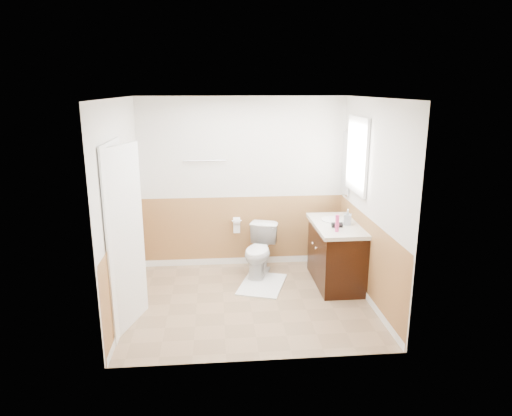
{
  "coord_description": "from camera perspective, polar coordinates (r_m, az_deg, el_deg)",
  "views": [
    {
      "loc": [
        -0.4,
        -5.26,
        2.61
      ],
      "look_at": [
        0.1,
        0.25,
        1.15
      ],
      "focal_mm": 32.07,
      "sensor_mm": 36.0,
      "label": 1
    }
  ],
  "objects": [
    {
      "name": "bath_mat",
      "position": [
        6.32,
        0.77,
        -9.51
      ],
      "size": [
        0.78,
        0.93,
        0.02
      ],
      "primitive_type": "cube",
      "rotation": [
        0.0,
        0.0,
        -0.33
      ],
      "color": "white",
      "rests_on": "floor"
    },
    {
      "name": "wainscot_front",
      "position": [
        4.52,
        0.5,
        -13.07
      ],
      "size": [
        3.0,
        0.0,
        3.0
      ],
      "primitive_type": "plane",
      "rotation": [
        -1.57,
        0.0,
        0.0
      ],
      "color": "#A47441",
      "rests_on": "floor"
    },
    {
      "name": "window_frame",
      "position": [
        6.2,
        12.5,
        6.46
      ],
      "size": [
        0.04,
        0.8,
        1.0
      ],
      "primitive_type": "cube",
      "color": "white",
      "rests_on": "wall_right"
    },
    {
      "name": "tp_roll",
      "position": [
        6.77,
        -2.43,
        -1.61
      ],
      "size": [
        0.1,
        0.11,
        0.11
      ],
      "primitive_type": "cylinder",
      "rotation": [
        0.0,
        1.57,
        0.0
      ],
      "color": "white",
      "rests_on": "tp_holder_bar"
    },
    {
      "name": "vanity_knob_right",
      "position": [
        6.32,
        7.12,
        -4.36
      ],
      "size": [
        0.03,
        0.03,
        0.03
      ],
      "primitive_type": "sphere",
      "color": "silver",
      "rests_on": "vanity_cabinet"
    },
    {
      "name": "toilet",
      "position": [
        6.53,
        0.44,
        -5.39
      ],
      "size": [
        0.61,
        0.8,
        0.72
      ],
      "primitive_type": "imported",
      "rotation": [
        0.0,
        0.0,
        -0.33
      ],
      "color": "white",
      "rests_on": "floor"
    },
    {
      "name": "door_knob",
      "position": [
        5.49,
        -14.82,
        -3.35
      ],
      "size": [
        0.06,
        0.06,
        0.06
      ],
      "primitive_type": "sphere",
      "color": "silver",
      "rests_on": "door"
    },
    {
      "name": "towel_bar",
      "position": [
        6.59,
        -6.46,
        5.87
      ],
      "size": [
        0.62,
        0.02,
        0.02
      ],
      "primitive_type": "cylinder",
      "rotation": [
        0.0,
        1.57,
        0.0
      ],
      "color": "silver",
      "rests_on": "wall_back"
    },
    {
      "name": "wainscot_right",
      "position": [
        5.98,
        13.68,
        -6.34
      ],
      "size": [
        0.0,
        2.6,
        2.6
      ],
      "primitive_type": "plane",
      "rotation": [
        1.57,
        0.0,
        -1.57
      ],
      "color": "#A47441",
      "rests_on": "floor"
    },
    {
      "name": "faucet",
      "position": [
        6.38,
        11.35,
        -0.89
      ],
      "size": [
        0.02,
        0.02,
        0.14
      ],
      "primitive_type": "cylinder",
      "color": "#B8B7BE",
      "rests_on": "countertop"
    },
    {
      "name": "sink_basin",
      "position": [
        6.34,
        9.76,
        -1.46
      ],
      "size": [
        0.36,
        0.36,
        0.02
      ],
      "primitive_type": "cylinder",
      "color": "white",
      "rests_on": "countertop"
    },
    {
      "name": "countertop",
      "position": [
        6.21,
        10.01,
        -2.16
      ],
      "size": [
        0.6,
        1.15,
        0.05
      ],
      "primitive_type": "cube",
      "color": "silver",
      "rests_on": "vanity_cabinet"
    },
    {
      "name": "tp_holder_bar",
      "position": [
        6.77,
        -2.43,
        -1.61
      ],
      "size": [
        0.14,
        0.02,
        0.02
      ],
      "primitive_type": "cylinder",
      "rotation": [
        0.0,
        1.57,
        0.0
      ],
      "color": "silver",
      "rests_on": "wall_back"
    },
    {
      "name": "door",
      "position": [
        5.17,
        -16.11,
        -3.75
      ],
      "size": [
        0.29,
        0.78,
        2.04
      ],
      "primitive_type": "cube",
      "rotation": [
        0.0,
        0.0,
        -0.31
      ],
      "color": "white",
      "rests_on": "wall_left"
    },
    {
      "name": "floor",
      "position": [
        5.89,
        -0.77,
        -11.54
      ],
      "size": [
        3.0,
        3.0,
        0.0
      ],
      "primitive_type": "plane",
      "color": "#8C7051",
      "rests_on": "ground"
    },
    {
      "name": "door_frame",
      "position": [
        5.18,
        -16.94,
        -3.66
      ],
      "size": [
        0.02,
        0.92,
        2.1
      ],
      "primitive_type": "cube",
      "color": "white",
      "rests_on": "wall_left"
    },
    {
      "name": "wall_left",
      "position": [
        5.55,
        -16.45,
        -0.04
      ],
      "size": [
        0.0,
        3.0,
        3.0
      ],
      "primitive_type": "plane",
      "rotation": [
        1.57,
        0.0,
        1.57
      ],
      "color": "silver",
      "rests_on": "floor"
    },
    {
      "name": "window_glass",
      "position": [
        6.21,
        12.64,
        6.46
      ],
      "size": [
        0.01,
        0.7,
        0.9
      ],
      "primitive_type": "cube",
      "color": "white",
      "rests_on": "wall_right"
    },
    {
      "name": "soap_dispenser",
      "position": [
        6.16,
        11.37,
        -1.11
      ],
      "size": [
        0.12,
        0.12,
        0.21
      ],
      "primitive_type": "imported",
      "rotation": [
        0.0,
        0.0,
        -0.34
      ],
      "color": "#949DA7",
      "rests_on": "countertop"
    },
    {
      "name": "hair_dryer_handle",
      "position": [
        6.07,
        9.68,
        -2.24
      ],
      "size": [
        0.03,
        0.03,
        0.07
      ],
      "primitive_type": "cylinder",
      "color": "black",
      "rests_on": "countertop"
    },
    {
      "name": "ceiling",
      "position": [
        5.28,
        -0.86,
        13.58
      ],
      "size": [
        3.0,
        3.0,
        0.0
      ],
      "primitive_type": "plane",
      "rotation": [
        3.14,
        0.0,
        0.0
      ],
      "color": "white",
      "rests_on": "floor"
    },
    {
      "name": "wall_front",
      "position": [
        4.21,
        0.54,
        -4.09
      ],
      "size": [
        3.0,
        0.0,
        3.0
      ],
      "primitive_type": "plane",
      "rotation": [
        -1.57,
        0.0,
        0.0
      ],
      "color": "silver",
      "rests_on": "floor"
    },
    {
      "name": "mirror_panel",
      "position": [
        6.72,
        11.16,
        5.42
      ],
      "size": [
        0.02,
        0.35,
        0.9
      ],
      "primitive_type": "cube",
      "color": "silver",
      "rests_on": "wall_right"
    },
    {
      "name": "wall_back",
      "position": [
        6.71,
        -1.66,
        3.09
      ],
      "size": [
        3.0,
        0.0,
        3.0
      ],
      "primitive_type": "plane",
      "rotation": [
        1.57,
        0.0,
        0.0
      ],
      "color": "silver",
      "rests_on": "floor"
    },
    {
      "name": "vanity_knob_left",
      "position": [
        6.14,
        7.51,
        -4.97
      ],
      "size": [
        0.03,
        0.03,
        0.03
      ],
      "primitive_type": "sphere",
      "color": "silver",
      "rests_on": "vanity_cabinet"
    },
    {
      "name": "lotion_bottle",
      "position": [
        5.83,
        10.08,
        -1.9
      ],
      "size": [
        0.05,
        0.05,
        0.22
      ],
      "primitive_type": "cylinder",
      "color": "#D33678",
      "rests_on": "countertop"
    },
    {
      "name": "wainscot_back",
      "position": [
        6.89,
        -1.61,
        -3.05
      ],
      "size": [
        3.0,
        0.0,
        3.0
      ],
      "primitive_type": "plane",
      "rotation": [
        1.57,
        0.0,
        0.0
      ],
      "color": "#A47441",
      "rests_on": "floor"
    },
    {
      "name": "vanity_cabinet",
      "position": [
        6.35,
        9.93,
        -5.82
      ],
      "size": [
        0.55,
        1.1,
        0.8
      ],
      "primitive_type": "cube",
      "color": "black",
      "rests_on": "floor"
    },
    {
      "name": "tp_sheet",
      "position": [
        6.81,
        -2.42,
        -2.5
      ],
      "size": [
        0.1,
        0.01,
        0.16
      ],
      "primitive_type": "cube",
      "color": "white",
      "rests_on": "tp_roll"
    },
    {
      "name": "hair_dryer_body",
      "position": [
        6.03,
        10.07,
        -2.08
      ],
      "size": [
        0.14,
        0.07,
        0.07
      ],
      "primitive_type": "cylinder",
      "rotation": [
        0.0,
        1.57,
        0.0
      ],
      "color": "black",
      "rests_on": "countertop"
    },
    {
      "name": "wall_right",
      "position": [
        5.76,
        14.24,
        0.65
      ],
      "size": [
        0.0,
        3.0,
        3.0
      ],
      "primitive_type": "plane",
      "rotation": [
        1.57,
        0.0,
        -1.57
      ],
      "color": "silver",
      "rests_on": "floor"
    },
    {
      "name": "wainscot_left",
      "position": [
        5.78,
        -15.79,
        -7.25
      ],
      "size": [
        0.0,
        2.6,
        2.6
      ],
      "primitive_type": "plane",
      "rotation": [
        1.57,
        0.0,
        1.57
      ],
      "color": "#A47441",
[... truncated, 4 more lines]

